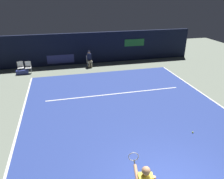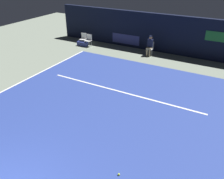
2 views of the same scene
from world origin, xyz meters
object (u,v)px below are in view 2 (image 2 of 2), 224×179
(courtside_chair_near, at_px, (83,38))
(tennis_ball, at_px, (119,174))
(line_judge_on_chair, at_px, (150,45))
(courtside_chair_far, at_px, (89,40))
(equipment_bag, at_px, (82,44))

(courtside_chair_near, bearing_deg, tennis_ball, -50.20)
(line_judge_on_chair, distance_m, tennis_ball, 10.65)
(courtside_chair_far, bearing_deg, line_judge_on_chair, 4.60)
(line_judge_on_chair, bearing_deg, courtside_chair_near, -177.18)
(courtside_chair_near, distance_m, courtside_chair_far, 0.57)
(tennis_ball, xyz_separation_m, equipment_bag, (-8.18, 9.64, 0.11))
(courtside_chair_far, bearing_deg, tennis_ball, -51.82)
(courtside_chair_near, bearing_deg, courtside_chair_far, -12.09)
(courtside_chair_far, height_order, equipment_bag, courtside_chair_far)
(tennis_ball, relative_size, equipment_bag, 0.08)
(courtside_chair_near, xyz_separation_m, tennis_ball, (8.28, -9.94, -0.46))
(line_judge_on_chair, relative_size, courtside_chair_near, 1.50)
(equipment_bag, bearing_deg, tennis_ball, -47.71)
(line_judge_on_chair, bearing_deg, equipment_bag, -173.85)
(tennis_ball, bearing_deg, courtside_chair_near, 129.80)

